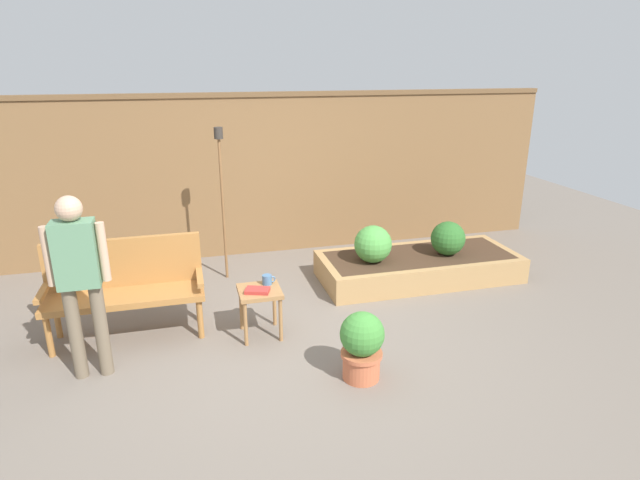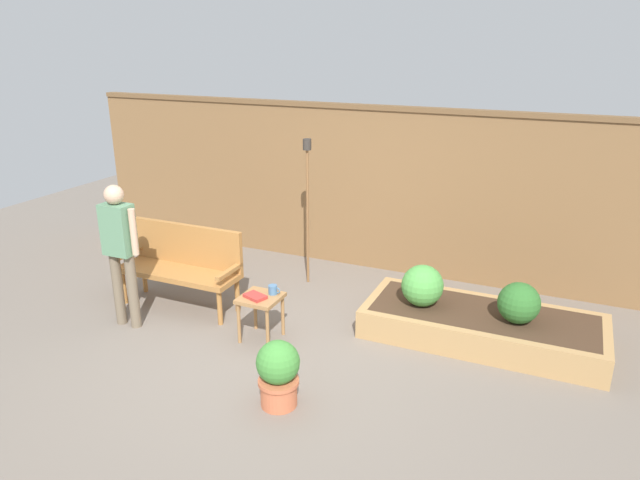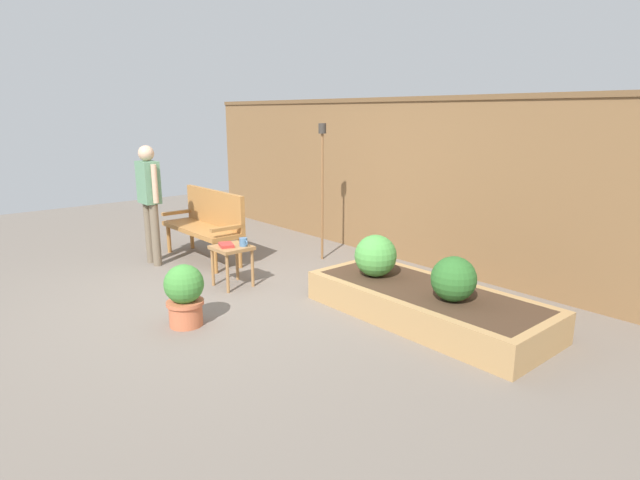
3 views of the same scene
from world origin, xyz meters
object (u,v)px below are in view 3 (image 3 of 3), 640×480
at_px(garden_bench, 208,220).
at_px(potted_boxwood, 185,293).
at_px(shrub_near_bench, 376,256).
at_px(tiki_torch, 322,169).
at_px(shrub_far_corner, 454,279).
at_px(person_by_bench, 149,194).
at_px(book_on_table, 226,245).
at_px(cup_on_table, 244,242).
at_px(side_table, 232,253).

relative_size(garden_bench, potted_boxwood, 2.42).
bearing_deg(shrub_near_bench, tiki_torch, 157.16).
relative_size(shrub_far_corner, tiki_torch, 0.23).
relative_size(potted_boxwood, shrub_far_corner, 1.45).
bearing_deg(person_by_bench, garden_bench, 70.05).
bearing_deg(person_by_bench, shrub_far_corner, 16.53).
xyz_separation_m(book_on_table, tiki_torch, (-0.16, 1.59, 0.74)).
distance_m(potted_boxwood, person_by_bench, 2.34).
bearing_deg(shrub_far_corner, garden_bench, -172.61).
bearing_deg(shrub_far_corner, person_by_bench, -163.47).
bearing_deg(person_by_bench, book_on_table, 10.16).
bearing_deg(book_on_table, cup_on_table, 72.11).
distance_m(garden_bench, person_by_bench, 0.82).
distance_m(garden_bench, tiki_torch, 1.71).
relative_size(potted_boxwood, tiki_torch, 0.33).
relative_size(shrub_far_corner, person_by_bench, 0.26).
relative_size(cup_on_table, tiki_torch, 0.07).
xyz_separation_m(side_table, shrub_far_corner, (2.42, 0.84, 0.11)).
bearing_deg(side_table, person_by_bench, -168.03).
xyz_separation_m(cup_on_table, shrub_far_corner, (2.32, 0.74, -0.02)).
height_order(potted_boxwood, tiki_torch, tiki_torch).
distance_m(garden_bench, potted_boxwood, 2.34).
relative_size(cup_on_table, book_on_table, 0.59).
bearing_deg(side_table, garden_bench, 163.19).
relative_size(side_table, book_on_table, 2.16).
distance_m(shrub_near_bench, person_by_bench, 3.17).
height_order(cup_on_table, shrub_far_corner, shrub_far_corner).
bearing_deg(garden_bench, person_by_bench, -109.95).
height_order(cup_on_table, potted_boxwood, potted_boxwood).
relative_size(side_table, shrub_far_corner, 1.17).
height_order(potted_boxwood, person_by_bench, person_by_bench).
relative_size(side_table, person_by_bench, 0.31).
xyz_separation_m(side_table, shrub_near_bench, (1.45, 0.84, 0.12)).
relative_size(side_table, potted_boxwood, 0.81).
relative_size(garden_bench, cup_on_table, 11.05).
bearing_deg(tiki_torch, shrub_far_corner, -14.87).
xyz_separation_m(cup_on_table, shrub_near_bench, (1.36, 0.74, -0.01)).
bearing_deg(book_on_table, shrub_near_bench, 50.89).
bearing_deg(side_table, tiki_torch, 96.87).
bearing_deg(potted_boxwood, side_table, 126.51).
height_order(cup_on_table, person_by_bench, person_by_bench).
height_order(side_table, shrub_near_bench, shrub_near_bench).
distance_m(book_on_table, person_by_bench, 1.53).
xyz_separation_m(shrub_near_bench, person_by_bench, (-2.93, -1.15, 0.41)).
bearing_deg(shrub_far_corner, potted_boxwood, -133.94).
bearing_deg(garden_bench, cup_on_table, -11.47).
relative_size(potted_boxwood, person_by_bench, 0.38).
distance_m(book_on_table, potted_boxwood, 1.16).
distance_m(potted_boxwood, shrub_near_bench, 1.95).
bearing_deg(shrub_far_corner, book_on_table, -159.88).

